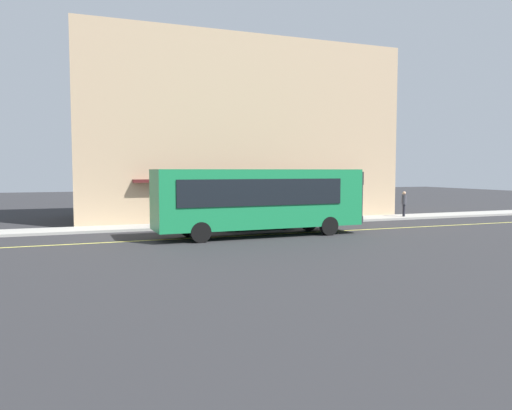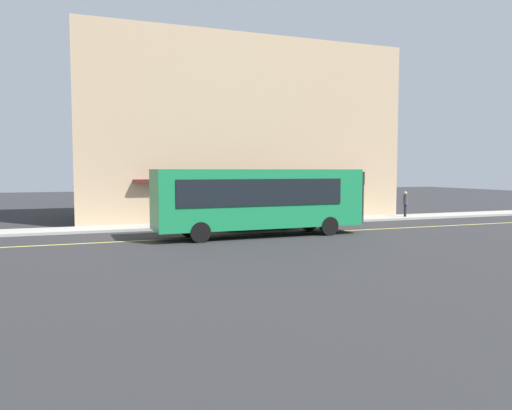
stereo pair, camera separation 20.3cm
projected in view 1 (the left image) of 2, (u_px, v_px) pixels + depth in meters
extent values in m
plane|color=#28282B|center=(277.00, 234.00, 26.36)|extent=(120.00, 120.00, 0.00)
cube|color=#9E9B93|center=(246.00, 223.00, 31.02)|extent=(80.00, 2.43, 0.15)
cube|color=#D8D14C|center=(277.00, 234.00, 26.36)|extent=(36.00, 0.16, 0.01)
cube|color=tan|center=(232.00, 134.00, 36.47)|extent=(22.55, 9.44, 12.39)
cube|color=#4C1919|center=(255.00, 180.00, 32.07)|extent=(15.79, 0.70, 0.20)
cube|color=black|center=(254.00, 200.00, 32.37)|extent=(13.53, 0.08, 2.00)
cube|color=#197F47|center=(260.00, 198.00, 25.43)|extent=(11.06, 2.79, 3.00)
cube|color=black|center=(349.00, 190.00, 27.46)|extent=(0.18, 2.10, 1.80)
cube|color=black|center=(246.00, 190.00, 26.46)|extent=(8.80, 0.30, 1.32)
cube|color=black|center=(264.00, 192.00, 24.12)|extent=(8.80, 0.30, 1.32)
cube|color=#0CF259|center=(350.00, 174.00, 27.42)|extent=(0.13, 1.90, 0.36)
cube|color=#2D2D33|center=(350.00, 218.00, 27.61)|extent=(0.22, 2.40, 0.40)
cylinder|color=black|center=(309.00, 222.00, 27.90)|extent=(1.01, 0.33, 1.00)
cylinder|color=black|center=(329.00, 226.00, 25.82)|extent=(1.01, 0.33, 1.00)
cylinder|color=black|center=(189.00, 227.00, 25.25)|extent=(1.01, 0.33, 1.00)
cylinder|color=black|center=(201.00, 232.00, 23.16)|extent=(1.01, 0.33, 1.00)
cylinder|color=#2D2D33|center=(362.00, 195.00, 33.27)|extent=(0.12, 0.12, 3.20)
cube|color=black|center=(361.00, 178.00, 33.37)|extent=(0.30, 0.30, 0.90)
sphere|color=red|center=(359.00, 174.00, 33.51)|extent=(0.18, 0.18, 0.18)
sphere|color=orange|center=(359.00, 178.00, 33.53)|extent=(0.18, 0.18, 0.18)
sphere|color=green|center=(359.00, 182.00, 33.55)|extent=(0.18, 0.18, 0.18)
cube|color=black|center=(256.00, 219.00, 28.53)|extent=(4.31, 1.83, 0.75)
cube|color=black|center=(253.00, 208.00, 28.43)|extent=(2.42, 1.53, 0.55)
cylinder|color=black|center=(273.00, 221.00, 29.81)|extent=(0.64, 0.22, 0.64)
cylinder|color=black|center=(283.00, 224.00, 28.28)|extent=(0.64, 0.22, 0.64)
cylinder|color=black|center=(228.00, 223.00, 28.83)|extent=(0.64, 0.22, 0.64)
cylinder|color=black|center=(237.00, 226.00, 27.29)|extent=(0.64, 0.22, 0.64)
cylinder|color=black|center=(222.00, 215.00, 31.04)|extent=(0.18, 0.18, 0.84)
cylinder|color=maroon|center=(222.00, 204.00, 30.98)|extent=(0.34, 0.34, 0.67)
sphere|color=tan|center=(222.00, 197.00, 30.95)|extent=(0.23, 0.23, 0.23)
cylinder|color=black|center=(205.00, 216.00, 30.60)|extent=(0.18, 0.18, 0.83)
cylinder|color=#3F3F47|center=(204.00, 205.00, 30.55)|extent=(0.34, 0.34, 0.66)
sphere|color=tan|center=(204.00, 197.00, 30.52)|extent=(0.23, 0.23, 0.23)
cylinder|color=black|center=(404.00, 210.00, 34.78)|extent=(0.18, 0.18, 0.87)
cylinder|color=#3F3F47|center=(404.00, 200.00, 34.72)|extent=(0.34, 0.34, 0.69)
sphere|color=tan|center=(404.00, 193.00, 34.69)|extent=(0.24, 0.24, 0.24)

